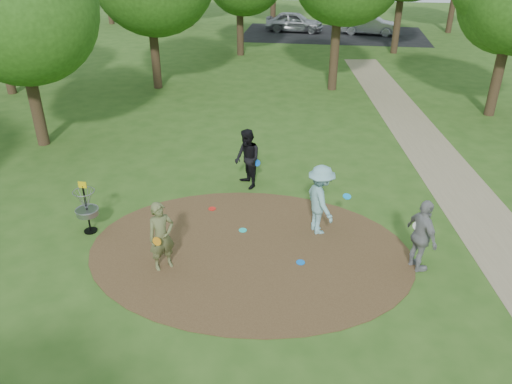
# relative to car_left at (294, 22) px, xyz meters

# --- Properties ---
(ground) EXTENTS (100.00, 100.00, 0.00)m
(ground) POSITION_rel_car_left_xyz_m (1.12, -30.55, -0.77)
(ground) COLOR #2D5119
(ground) RESTS_ON ground
(dirt_clearing) EXTENTS (8.40, 8.40, 0.02)m
(dirt_clearing) POSITION_rel_car_left_xyz_m (1.12, -30.55, -0.76)
(dirt_clearing) COLOR #47301C
(dirt_clearing) RESTS_ON ground
(footpath) EXTENTS (7.55, 39.89, 0.01)m
(footpath) POSITION_rel_car_left_xyz_m (7.62, -28.55, -0.77)
(footpath) COLOR #8C7A5B
(footpath) RESTS_ON ground
(parking_lot) EXTENTS (14.00, 8.00, 0.01)m
(parking_lot) POSITION_rel_car_left_xyz_m (3.12, -0.55, -0.77)
(parking_lot) COLOR black
(parking_lot) RESTS_ON ground
(player_observer_with_disc) EXTENTS (0.78, 0.76, 1.80)m
(player_observer_with_disc) POSITION_rel_car_left_xyz_m (-0.85, -31.55, 0.13)
(player_observer_with_disc) COLOR #60663B
(player_observer_with_disc) RESTS_ON ground
(player_throwing_with_disc) EXTENTS (1.44, 1.48, 1.98)m
(player_throwing_with_disc) POSITION_rel_car_left_xyz_m (2.87, -29.36, 0.22)
(player_throwing_with_disc) COLOR #7FB7BD
(player_throwing_with_disc) RESTS_ON ground
(player_walking_with_disc) EXTENTS (1.12, 1.19, 1.93)m
(player_walking_with_disc) POSITION_rel_car_left_xyz_m (0.50, -26.96, 0.19)
(player_walking_with_disc) COLOR black
(player_walking_with_disc) RESTS_ON ground
(player_waiting_with_disc) EXTENTS (0.89, 1.20, 1.89)m
(player_waiting_with_disc) POSITION_rel_car_left_xyz_m (5.31, -30.71, 0.17)
(player_waiting_with_disc) COLOR gray
(player_waiting_with_disc) RESTS_ON ground
(disc_ground_cyan) EXTENTS (0.22, 0.22, 0.02)m
(disc_ground_cyan) POSITION_rel_car_left_xyz_m (0.79, -29.64, -0.74)
(disc_ground_cyan) COLOR #1BDACC
(disc_ground_cyan) RESTS_ON dirt_clearing
(disc_ground_blue) EXTENTS (0.22, 0.22, 0.02)m
(disc_ground_blue) POSITION_rel_car_left_xyz_m (2.47, -30.92, -0.74)
(disc_ground_blue) COLOR blue
(disc_ground_blue) RESTS_ON dirt_clearing
(disc_ground_red) EXTENTS (0.22, 0.22, 0.02)m
(disc_ground_red) POSITION_rel_car_left_xyz_m (-0.31, -28.60, -0.74)
(disc_ground_red) COLOR red
(disc_ground_red) RESTS_ON dirt_clearing
(car_left) EXTENTS (4.65, 2.15, 1.54)m
(car_left) POSITION_rel_car_left_xyz_m (0.00, 0.00, 0.00)
(car_left) COLOR #9EA0A6
(car_left) RESTS_ON ground
(car_right) EXTENTS (4.60, 2.15, 1.46)m
(car_right) POSITION_rel_car_left_xyz_m (5.88, -0.33, -0.04)
(car_right) COLOR #9E9FA6
(car_right) RESTS_ON ground
(disc_golf_basket) EXTENTS (0.63, 0.63, 1.54)m
(disc_golf_basket) POSITION_rel_car_left_xyz_m (-3.38, -30.25, 0.10)
(disc_golf_basket) COLOR black
(disc_golf_basket) RESTS_ON ground
(tree_ring) EXTENTS (36.96, 45.73, 8.86)m
(tree_ring) POSITION_rel_car_left_xyz_m (1.57, -23.03, 4.39)
(tree_ring) COLOR #332316
(tree_ring) RESTS_ON ground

